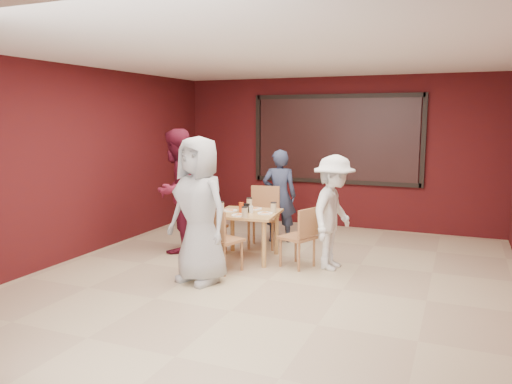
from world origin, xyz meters
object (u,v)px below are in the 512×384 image
at_px(dining_table, 247,217).
at_px(chair_back, 264,213).
at_px(chair_right, 302,234).
at_px(chair_left, 207,223).
at_px(diner_left, 177,191).
at_px(diner_right, 334,213).
at_px(diner_back, 279,196).
at_px(chair_front, 220,237).
at_px(diner_front, 199,210).

distance_m(dining_table, chair_back, 0.78).
relative_size(dining_table, chair_right, 1.15).
relative_size(chair_left, diner_left, 0.44).
bearing_deg(diner_left, diner_right, 87.98).
relative_size(diner_back, diner_right, 0.99).
height_order(diner_back, diner_right, diner_right).
distance_m(chair_front, diner_front, 0.62).
bearing_deg(chair_front, chair_left, 127.93).
xyz_separation_m(dining_table, diner_left, (-1.17, -0.00, 0.33)).
bearing_deg(chair_left, diner_front, -65.92).
distance_m(chair_right, diner_left, 2.09).
distance_m(chair_right, diner_back, 1.53).
bearing_deg(dining_table, chair_right, -7.97).
distance_m(chair_left, diner_front, 1.42).
relative_size(chair_front, diner_left, 0.46).
bearing_deg(diner_back, chair_left, 37.08).
distance_m(chair_right, diner_right, 0.52).
height_order(diner_front, diner_back, diner_front).
distance_m(dining_table, diner_back, 1.17).
relative_size(chair_right, diner_front, 0.46).
height_order(chair_left, diner_right, diner_right).
relative_size(chair_back, diner_left, 0.51).
distance_m(chair_left, diner_back, 1.38).
bearing_deg(chair_back, diner_left, -145.12).
xyz_separation_m(chair_right, diner_left, (-2.03, 0.12, 0.47)).
bearing_deg(dining_table, diner_back, 86.21).
bearing_deg(diner_back, diner_right, 118.05).
bearing_deg(chair_back, chair_left, -131.88).
relative_size(chair_back, diner_front, 0.52).
relative_size(chair_back, diner_back, 0.62).
bearing_deg(chair_right, chair_left, 173.34).
bearing_deg(diner_left, diner_front, 39.01).
xyz_separation_m(chair_back, diner_back, (0.12, 0.38, 0.23)).
bearing_deg(diner_back, dining_table, 68.17).
distance_m(diner_front, diner_left, 1.55).
height_order(dining_table, chair_right, dining_table).
distance_m(chair_left, chair_right, 1.57).
height_order(dining_table, chair_back, chair_back).
relative_size(chair_front, diner_back, 0.56).
relative_size(chair_right, diner_right, 0.54).
xyz_separation_m(chair_front, diner_back, (0.15, 1.89, 0.28)).
bearing_deg(chair_right, chair_back, 135.43).
bearing_deg(diner_front, chair_front, 97.18).
height_order(diner_front, diner_right, diner_front).
bearing_deg(diner_back, chair_back, 54.00).
relative_size(chair_front, chair_back, 0.90).
distance_m(diner_front, diner_back, 2.35).
height_order(chair_back, diner_front, diner_front).
relative_size(chair_right, diner_back, 0.55).
height_order(diner_front, diner_left, diner_left).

